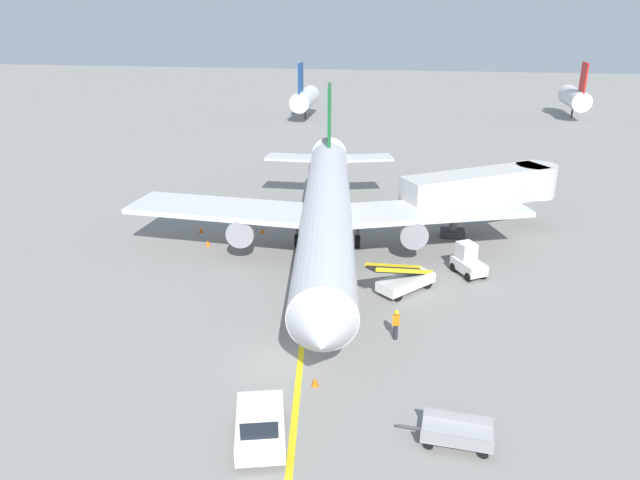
# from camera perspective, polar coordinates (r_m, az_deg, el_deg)

# --- Properties ---
(ground_plane) EXTENTS (300.00, 300.00, 0.00)m
(ground_plane) POSITION_cam_1_polar(r_m,az_deg,el_deg) (29.41, -3.21, -11.93)
(ground_plane) COLOR gray
(taxi_line_yellow) EXTENTS (11.09, 79.31, 0.01)m
(taxi_line_yellow) POSITION_cam_1_polar(r_m,az_deg,el_deg) (33.61, -1.47, -7.29)
(taxi_line_yellow) COLOR yellow
(taxi_line_yellow) RESTS_ON ground
(airliner) EXTENTS (28.35, 35.31, 10.10)m
(airliner) POSITION_cam_1_polar(r_m,az_deg,el_deg) (40.34, 0.70, 3.04)
(airliner) COLOR silver
(airliner) RESTS_ON ground
(jet_bridge) EXTENTS (12.15, 9.01, 4.85)m
(jet_bridge) POSITION_cam_1_polar(r_m,az_deg,el_deg) (46.82, 16.18, 4.96)
(jet_bridge) COLOR beige
(jet_bridge) RESTS_ON ground
(pushback_tug) EXTENTS (2.74, 3.96, 2.20)m
(pushback_tug) POSITION_cam_1_polar(r_m,az_deg,el_deg) (24.30, -5.84, -17.31)
(pushback_tug) COLOR silver
(pushback_tug) RESTS_ON ground
(baggage_tug_near_wing) EXTENTS (2.34, 2.73, 2.10)m
(baggage_tug_near_wing) POSITION_cam_1_polar(r_m,az_deg,el_deg) (39.38, 14.13, -1.99)
(baggage_tug_near_wing) COLOR silver
(baggage_tug_near_wing) RESTS_ON ground
(belt_loader_forward_hold) EXTENTS (4.24, 4.58, 2.59)m
(belt_loader_forward_hold) POSITION_cam_1_polar(r_m,az_deg,el_deg) (36.33, 8.20, -3.84)
(belt_loader_forward_hold) COLOR silver
(belt_loader_forward_hold) RESTS_ON ground
(baggage_cart_loaded) EXTENTS (3.81, 1.80, 0.94)m
(baggage_cart_loaded) POSITION_cam_1_polar(r_m,az_deg,el_deg) (25.16, 13.11, -17.81)
(baggage_cart_loaded) COLOR #A5A5A8
(baggage_cart_loaded) RESTS_ON ground
(ground_crew_marshaller) EXTENTS (0.36, 0.24, 1.70)m
(ground_crew_marshaller) POSITION_cam_1_polar(r_m,az_deg,el_deg) (31.16, 7.37, -8.05)
(ground_crew_marshaller) COLOR #26262D
(ground_crew_marshaller) RESTS_ON ground
(safety_cone_nose_left) EXTENTS (0.36, 0.36, 0.44)m
(safety_cone_nose_left) POSITION_cam_1_polar(r_m,az_deg,el_deg) (46.54, -11.47, 0.98)
(safety_cone_nose_left) COLOR orange
(safety_cone_nose_left) RESTS_ON ground
(safety_cone_nose_right) EXTENTS (0.36, 0.36, 0.44)m
(safety_cone_nose_right) POSITION_cam_1_polar(r_m,az_deg,el_deg) (27.79, -0.47, -13.57)
(safety_cone_nose_right) COLOR orange
(safety_cone_nose_right) RESTS_ON ground
(safety_cone_wingtip_left) EXTENTS (0.36, 0.36, 0.44)m
(safety_cone_wingtip_left) POSITION_cam_1_polar(r_m,az_deg,el_deg) (45.72, -5.61, 0.94)
(safety_cone_wingtip_left) COLOR orange
(safety_cone_wingtip_left) RESTS_ON ground
(safety_cone_wingtip_right) EXTENTS (0.36, 0.36, 0.44)m
(safety_cone_wingtip_right) POSITION_cam_1_polar(r_m,az_deg,el_deg) (37.65, 0.89, -3.60)
(safety_cone_wingtip_right) COLOR orange
(safety_cone_wingtip_right) RESTS_ON ground
(safety_cone_tail_area) EXTENTS (0.36, 0.36, 0.44)m
(safety_cone_tail_area) POSITION_cam_1_polar(r_m,az_deg,el_deg) (43.80, -10.82, -0.29)
(safety_cone_tail_area) COLOR orange
(safety_cone_tail_area) RESTS_ON ground
(distant_aircraft_far_left) EXTENTS (3.00, 10.10, 8.80)m
(distant_aircraft_far_left) POSITION_cam_1_polar(r_m,az_deg,el_deg) (94.42, -1.47, 13.58)
(distant_aircraft_far_left) COLOR silver
(distant_aircraft_far_left) RESTS_ON ground
(distant_aircraft_mid_left) EXTENTS (3.00, 10.10, 8.80)m
(distant_aircraft_mid_left) POSITION_cam_1_polar(r_m,az_deg,el_deg) (103.44, 23.45, 12.57)
(distant_aircraft_mid_left) COLOR silver
(distant_aircraft_mid_left) RESTS_ON ground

